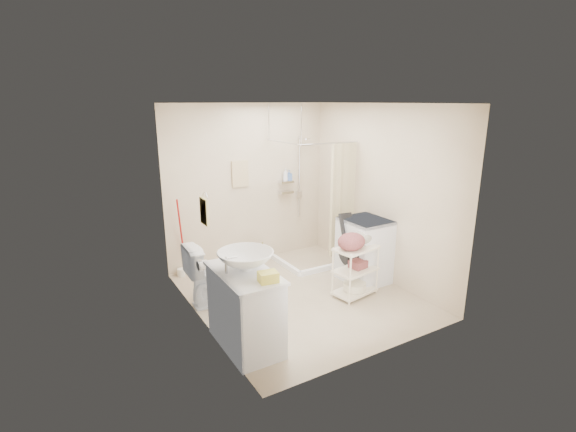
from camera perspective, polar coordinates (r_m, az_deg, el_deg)
name	(u,v)px	position (r m, az deg, el deg)	size (l,w,h in m)	color
floor	(300,295)	(5.94, 1.61, -10.81)	(3.20, 3.20, 0.00)	#BFAD8F
ceiling	(301,103)	(5.32, 1.82, 15.16)	(2.80, 3.20, 0.04)	silver
wall_back	(248,185)	(6.86, -5.44, 4.25)	(2.80, 0.04, 2.60)	beige
wall_front	(386,239)	(4.27, 13.22, -3.08)	(2.80, 0.04, 2.60)	beige
wall_left	(198,220)	(4.91, -12.27, -0.59)	(0.04, 3.20, 2.60)	beige
wall_right	(380,194)	(6.32, 12.52, 2.99)	(0.04, 3.20, 2.60)	beige
vanity	(245,309)	(4.67, -5.87, -12.53)	(0.56, 1.00, 0.88)	silver
sink	(246,261)	(4.49, -5.83, -6.08)	(0.61, 0.61, 0.21)	silver
counter_basket	(268,277)	(4.21, -2.73, -8.32)	(0.19, 0.15, 0.11)	#DED549
floor_basket	(268,354)	(4.61, -2.69, -18.35)	(0.24, 0.18, 0.13)	gold
toilet	(218,273)	(5.67, -9.61, -7.64)	(0.47, 0.83, 0.84)	silver
mop	(179,238)	(6.53, -14.73, -2.93)	(0.12, 0.12, 1.24)	#9D0A09
potted_plant_a	(252,254)	(7.02, -4.88, -5.24)	(0.16, 0.11, 0.30)	brown
potted_plant_b	(258,252)	(7.01, -4.10, -4.97)	(0.20, 0.16, 0.37)	brown
hanging_towel	(240,174)	(6.74, -6.57, 5.75)	(0.28, 0.03, 0.42)	#C7B78C
towel_ring	(204,210)	(4.69, -11.37, 0.85)	(0.04, 0.22, 0.34)	#F2E999
tp_holder	(202,265)	(5.15, -11.65, -6.61)	(0.08, 0.12, 0.14)	silver
shower	(310,200)	(6.85, 3.04, 2.14)	(1.10, 1.10, 2.10)	white
shampoo_bottle_a	(286,175)	(7.05, -0.34, 5.65)	(0.08, 0.08, 0.21)	silver
shampoo_bottle_b	(289,175)	(7.10, 0.14, 5.60)	(0.08, 0.08, 0.18)	#4867A8
washing_machine	(366,250)	(6.35, 10.62, -4.57)	(0.65, 0.68, 0.96)	silver
laundry_rack	(355,266)	(5.87, 9.21, -6.82)	(0.61, 0.36, 0.85)	white
ironing_board	(350,248)	(6.22, 8.54, -4.31)	(0.31, 0.09, 1.08)	black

